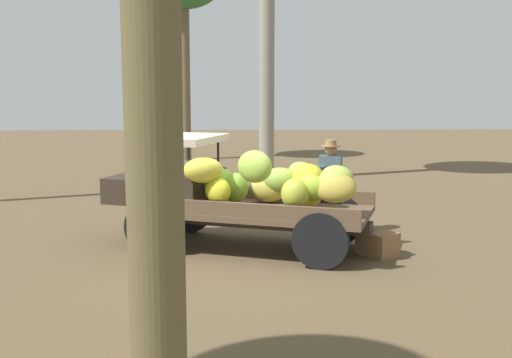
% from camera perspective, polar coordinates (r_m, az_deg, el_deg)
% --- Properties ---
extents(ground_plane, '(60.00, 60.00, 0.00)m').
position_cam_1_polar(ground_plane, '(10.47, -2.10, -6.35)').
color(ground_plane, brown).
extents(truck, '(4.66, 2.91, 1.87)m').
position_cam_1_polar(truck, '(10.27, -2.15, -1.23)').
color(truck, '#352B20').
rests_on(truck, ground).
extents(farmer, '(0.54, 0.50, 1.73)m').
position_cam_1_polar(farmer, '(11.40, 6.85, -0.14)').
color(farmer, '#424C3F').
rests_on(farmer, ground).
extents(wooden_crate, '(0.69, 0.72, 0.39)m').
position_cam_1_polar(wooden_crate, '(10.15, 11.14, -5.85)').
color(wooden_crate, '#8C6341').
rests_on(wooden_crate, ground).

